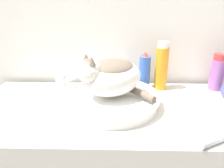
% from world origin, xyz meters
% --- Properties ---
extents(wall_back, '(8.00, 0.05, 2.40)m').
position_xyz_m(wall_back, '(0.00, 0.60, 1.20)').
color(wall_back, silver).
rests_on(wall_back, ground_plane).
extents(sink_basin, '(0.40, 0.40, 0.05)m').
position_xyz_m(sink_basin, '(-0.05, 0.29, 0.88)').
color(sink_basin, white).
rests_on(sink_basin, vanity_counter).
extents(cat, '(0.33, 0.29, 0.18)m').
position_xyz_m(cat, '(-0.06, 0.29, 0.99)').
color(cat, silver).
rests_on(cat, sink_basin).
extents(faucet, '(0.15, 0.08, 0.15)m').
position_xyz_m(faucet, '(-0.27, 0.37, 0.92)').
color(faucet, silver).
rests_on(faucet, vanity_counter).
extents(mouthwash_bottle, '(0.07, 0.07, 0.18)m').
position_xyz_m(mouthwash_bottle, '(0.45, 0.48, 0.94)').
color(mouthwash_bottle, '#93569E').
rests_on(mouthwash_bottle, vanity_counter).
extents(spray_bottle_trigger, '(0.05, 0.05, 0.18)m').
position_xyz_m(spray_bottle_trigger, '(0.10, 0.48, 0.94)').
color(spray_bottle_trigger, '#335BB7').
rests_on(spray_bottle_trigger, vanity_counter).
extents(shampoo_bottle_tall, '(0.06, 0.06, 0.23)m').
position_xyz_m(shampoo_bottle_tall, '(0.18, 0.48, 0.96)').
color(shampoo_bottle_tall, orange).
rests_on(shampoo_bottle_tall, vanity_counter).
extents(cream_tube, '(0.17, 0.11, 0.04)m').
position_xyz_m(cream_tube, '(0.30, 0.05, 0.87)').
color(cream_tube, silver).
rests_on(cream_tube, vanity_counter).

